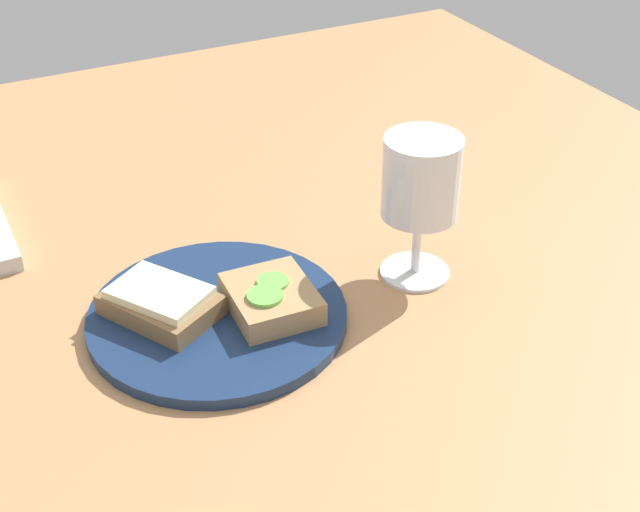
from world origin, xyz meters
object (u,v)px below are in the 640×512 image
(plate, at_px, (218,317))
(sandwich_with_cucumber, at_px, (271,299))
(wine_glass, at_px, (421,184))
(sandwich_with_cheese, at_px, (161,302))

(plate, bearing_deg, sandwich_with_cucumber, -23.42)
(sandwich_with_cucumber, height_order, wine_glass, wine_glass)
(sandwich_with_cucumber, bearing_deg, sandwich_with_cheese, 156.69)
(plate, relative_size, sandwich_with_cucumber, 2.67)
(sandwich_with_cucumber, xyz_separation_m, sandwich_with_cheese, (-0.10, 0.04, 0.00))
(sandwich_with_cucumber, bearing_deg, wine_glass, 1.80)
(plate, height_order, sandwich_with_cheese, sandwich_with_cheese)
(plate, bearing_deg, sandwich_with_cheese, 156.80)
(plate, distance_m, wine_glass, 0.24)
(plate, bearing_deg, wine_glass, -4.19)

